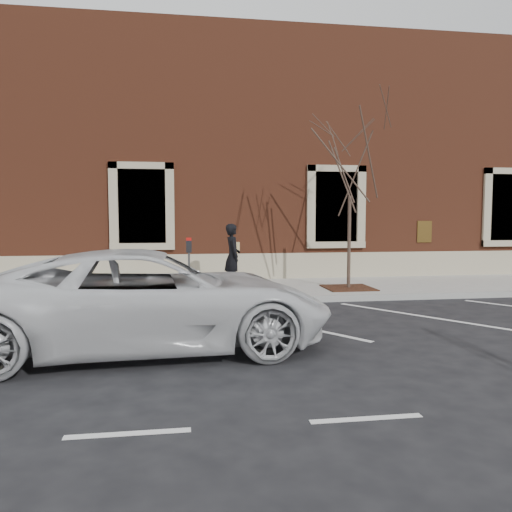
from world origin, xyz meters
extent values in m
plane|color=#28282B|center=(0.00, 0.00, 0.00)|extent=(120.00, 120.00, 0.00)
cube|color=beige|center=(0.00, 1.75, 0.07)|extent=(40.00, 3.50, 0.15)
cube|color=#9E9E99|center=(0.00, -0.05, 0.07)|extent=(40.00, 0.12, 0.15)
cube|color=brown|center=(0.00, 7.75, 4.00)|extent=(40.00, 8.50, 8.00)
cube|color=tan|center=(0.00, 3.53, 0.55)|extent=(40.00, 0.06, 0.80)
cube|color=black|center=(-3.00, 3.65, 2.40)|extent=(1.40, 0.30, 2.20)
cube|color=tan|center=(-3.00, 3.48, 1.20)|extent=(1.90, 0.20, 0.20)
cube|color=black|center=(3.00, 3.65, 2.40)|extent=(1.40, 0.30, 2.20)
cube|color=tan|center=(3.00, 3.48, 1.20)|extent=(1.90, 0.20, 0.20)
cube|color=black|center=(9.00, 3.65, 2.40)|extent=(1.40, 0.30, 2.20)
cube|color=tan|center=(9.00, 3.48, 1.20)|extent=(1.90, 0.20, 0.20)
imported|color=black|center=(-0.48, 1.72, 1.02)|extent=(0.48, 0.68, 1.75)
cylinder|color=#595B60|center=(-1.68, 0.14, 0.70)|extent=(0.05, 0.05, 1.09)
cube|color=black|center=(-1.68, 0.14, 1.38)|extent=(0.13, 0.10, 0.28)
cube|color=red|center=(-1.68, 0.14, 1.56)|extent=(0.12, 0.09, 0.07)
cube|color=white|center=(-1.68, 0.09, 0.64)|extent=(0.05, 0.00, 0.08)
cube|color=#452316|center=(2.61, 1.10, 0.17)|extent=(1.27, 1.27, 0.03)
cylinder|color=#4F3830|center=(2.61, 1.10, 1.40)|extent=(0.09, 0.09, 2.50)
imported|color=silver|center=(-2.36, -3.86, 0.79)|extent=(5.86, 3.02, 1.58)
camera|label=1|loc=(-1.88, -11.77, 2.09)|focal=35.00mm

